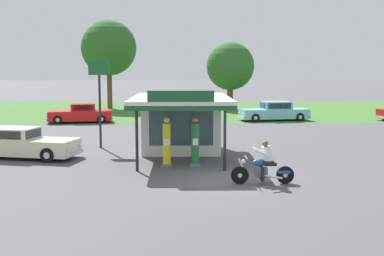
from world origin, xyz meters
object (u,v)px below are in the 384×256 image
gas_pump_nearside (167,144)px  parked_car_back_row_far_right (81,114)px  parked_car_back_row_centre (274,112)px  roadside_pole_sign (100,89)px  motorcycle_with_rider (264,166)px  bystander_chatting_near_pumps (159,117)px  featured_classic_sedan (19,144)px  gas_pump_offside (195,143)px  parked_car_back_row_left (183,109)px

gas_pump_nearside → parked_car_back_row_far_right: gas_pump_nearside is taller
parked_car_back_row_centre → roadside_pole_sign: 17.74m
motorcycle_with_rider → bystander_chatting_near_pumps: size_ratio=1.52×
motorcycle_with_rider → parked_car_back_row_centre: size_ratio=0.40×
featured_classic_sedan → gas_pump_offside: bearing=-14.3°
gas_pump_nearside → gas_pump_offside: gas_pump_offside is taller
gas_pump_offside → parked_car_back_row_left: size_ratio=0.40×
gas_pump_nearside → bystander_chatting_near_pumps: gas_pump_nearside is taller
motorcycle_with_rider → parked_car_back_row_left: (-2.88, 24.26, 0.04)m
motorcycle_with_rider → parked_car_back_row_centre: motorcycle_with_rider is taller
motorcycle_with_rider → bystander_chatting_near_pumps: (-4.51, 16.11, 0.13)m
parked_car_back_row_far_right → parked_car_back_row_left: (7.87, 4.10, 0.03)m
motorcycle_with_rider → parked_car_back_row_far_right: bearing=118.1°
gas_pump_nearside → motorcycle_with_rider: 4.90m
gas_pump_nearside → motorcycle_with_rider: (3.60, -3.31, -0.31)m
gas_pump_nearside → parked_car_back_row_centre: 19.71m
featured_classic_sedan → bystander_chatting_near_pumps: bearing=60.6°
gas_pump_offside → featured_classic_sedan: bearing=165.7°
gas_pump_offside → bystander_chatting_near_pumps: 12.97m
featured_classic_sedan → parked_car_back_row_left: parked_car_back_row_left is taller
roadside_pole_sign → featured_classic_sedan: bearing=-140.2°
gas_pump_nearside → featured_classic_sedan: gas_pump_nearside is taller
bystander_chatting_near_pumps → parked_car_back_row_centre: bearing=30.3°
parked_car_back_row_far_right → bystander_chatting_near_pumps: bystander_chatting_near_pumps is taller
gas_pump_offside → parked_car_back_row_far_right: (-8.36, 16.84, -0.31)m
motorcycle_with_rider → parked_car_back_row_far_right: motorcycle_with_rider is taller
gas_pump_nearside → parked_car_back_row_left: size_ratio=0.40×
gas_pump_offside → roadside_pole_sign: bearing=135.0°
featured_classic_sedan → parked_car_back_row_centre: (14.95, 15.93, 0.03)m
gas_pump_nearside → parked_car_back_row_centre: size_ratio=0.36×
motorcycle_with_rider → roadside_pole_sign: (-7.22, 8.15, 2.44)m
featured_classic_sedan → roadside_pole_sign: size_ratio=1.26×
gas_pump_nearside → roadside_pole_sign: (-3.63, 4.84, 2.13)m
bystander_chatting_near_pumps → gas_pump_nearside: bearing=-85.9°
parked_car_back_row_centre → roadside_pole_sign: size_ratio=1.28×
parked_car_back_row_centre → parked_car_back_row_left: bearing=158.1°
parked_car_back_row_centre → parked_car_back_row_left: 7.86m
parked_car_back_row_far_right → bystander_chatting_near_pumps: size_ratio=3.40×
gas_pump_nearside → roadside_pole_sign: roadside_pole_sign is taller
parked_car_back_row_far_right → parked_car_back_row_centre: bearing=4.4°
motorcycle_with_rider → featured_classic_sedan: (-10.54, 5.40, 0.00)m
featured_classic_sedan → parked_car_back_row_centre: 21.85m
gas_pump_offside → parked_car_back_row_left: 20.95m
parked_car_back_row_left → roadside_pole_sign: bearing=-105.1°
bystander_chatting_near_pumps → motorcycle_with_rider: bearing=-74.4°
featured_classic_sedan → parked_car_back_row_far_right: 14.76m
gas_pump_offside → bystander_chatting_near_pumps: size_ratio=1.40×
motorcycle_with_rider → featured_classic_sedan: motorcycle_with_rider is taller
motorcycle_with_rider → parked_car_back_row_far_right: (-10.75, 20.16, 0.01)m
parked_car_back_row_far_right → roadside_pole_sign: size_ratio=1.14×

